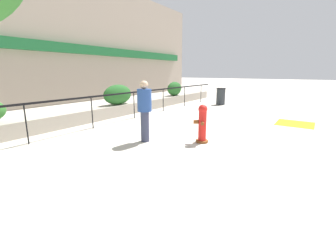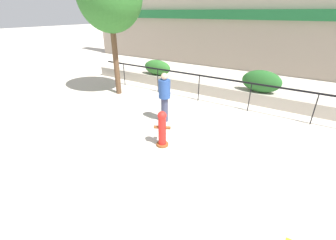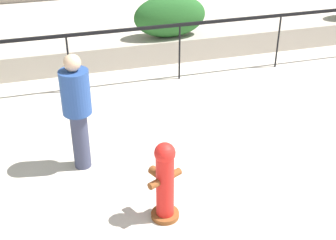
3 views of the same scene
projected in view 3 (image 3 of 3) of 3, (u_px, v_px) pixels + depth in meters
planter_wall_low at (164, 48)px, 10.23m from camera, size 18.00×0.70×0.50m
fence_railing_segment at (180, 30)px, 8.94m from camera, size 15.00×0.05×1.15m
hedge_bush_1 at (170, 16)px, 9.92m from camera, size 1.57×0.68×0.90m
fire_hydrant at (165, 181)px, 5.59m from camera, size 0.47×0.48×1.08m
pedestrian at (77, 106)px, 6.33m from camera, size 0.46×0.46×1.73m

